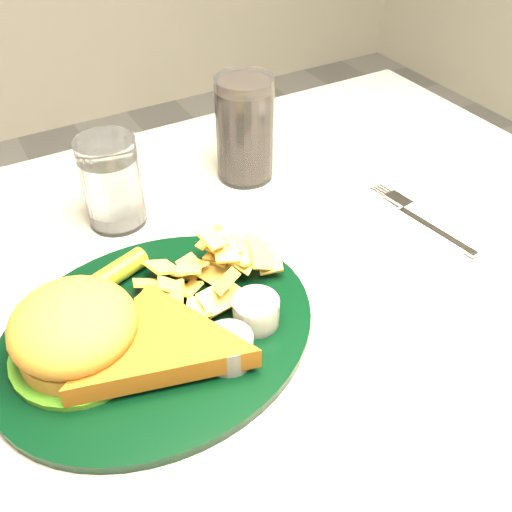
{
  "coord_description": "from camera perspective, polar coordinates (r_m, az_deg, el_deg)",
  "views": [
    {
      "loc": [
        -0.21,
        -0.46,
        1.22
      ],
      "look_at": [
        0.04,
        -0.03,
        0.8
      ],
      "focal_mm": 40.0,
      "sensor_mm": 36.0,
      "label": 1
    }
  ],
  "objects": [
    {
      "name": "fork_napkin",
      "position": [
        0.79,
        17.11,
        2.77
      ],
      "size": [
        0.14,
        0.18,
        0.01
      ],
      "primitive_type": null,
      "rotation": [
        0.0,
        0.0,
        0.13
      ],
      "color": "white",
      "rests_on": "table"
    },
    {
      "name": "cola_glass",
      "position": [
        0.83,
        -1.13,
        12.55
      ],
      "size": [
        0.1,
        0.1,
        0.15
      ],
      "primitive_type": "cylinder",
      "rotation": [
        0.0,
        0.0,
        -0.16
      ],
      "color": "black",
      "rests_on": "table"
    },
    {
      "name": "dinner_plate",
      "position": [
        0.6,
        -10.09,
        -5.35
      ],
      "size": [
        0.4,
        0.35,
        0.08
      ],
      "primitive_type": null,
      "rotation": [
        0.0,
        0.0,
        0.17
      ],
      "color": "black",
      "rests_on": "table"
    },
    {
      "name": "table",
      "position": [
        0.98,
        -3.04,
        -19.02
      ],
      "size": [
        1.2,
        0.8,
        0.75
      ],
      "primitive_type": null,
      "color": "#A09A90",
      "rests_on": "ground"
    },
    {
      "name": "spoon",
      "position": [
        0.65,
        -17.06,
        -7.12
      ],
      "size": [
        0.05,
        0.15,
        0.01
      ],
      "primitive_type": null,
      "rotation": [
        0.0,
        0.0,
        0.08
      ],
      "color": "silver",
      "rests_on": "table"
    },
    {
      "name": "water_glass",
      "position": [
        0.77,
        -14.22,
        7.14
      ],
      "size": [
        0.09,
        0.09,
        0.12
      ],
      "primitive_type": "cylinder",
      "rotation": [
        0.0,
        0.0,
        -0.19
      ],
      "color": "white",
      "rests_on": "table"
    }
  ]
}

